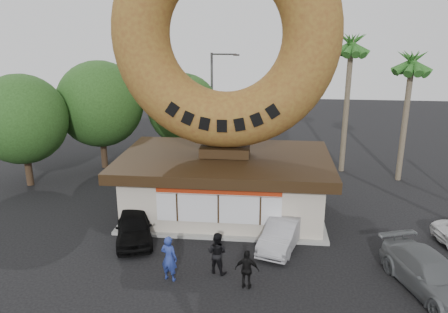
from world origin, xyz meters
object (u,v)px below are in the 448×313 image
person_center (217,253)px  car_black (134,226)px  street_lamp (214,101)px  donut_shop (225,183)px  giant_donut (225,35)px  car_grey (430,274)px  person_right (247,269)px  car_silver (282,233)px  person_left (169,258)px

person_center → car_black: size_ratio=0.43×
street_lamp → person_center: street_lamp is taller
donut_shop → giant_donut: (0.00, 0.02, 7.73)m
car_grey → person_center: bearing=159.2°
giant_donut → car_grey: size_ratio=2.33×
street_lamp → person_center: (2.14, -16.06, -3.58)m
street_lamp → person_right: 17.80m
person_center → person_right: (1.31, -1.01, -0.09)m
giant_donut → person_center: bearing=-87.3°
giant_donut → donut_shop: bearing=-90.0°
person_center → donut_shop: bearing=-67.4°
car_silver → person_center: bearing=-119.9°
donut_shop → giant_donut: 7.73m
person_right → car_grey: (7.09, 0.59, -0.11)m
street_lamp → car_silver: (4.90, -13.48, -3.83)m
giant_donut → car_grey: 13.95m
street_lamp → person_center: size_ratio=4.42×
giant_donut → person_right: bearing=-77.3°
person_left → person_center: person_left is taller
street_lamp → car_grey: (10.55, -16.48, -3.77)m
car_silver → person_left: bearing=-127.2°
person_center → car_grey: (8.40, -0.41, -0.19)m
car_silver → car_grey: size_ratio=0.81×
person_left → person_center: size_ratio=1.07×
car_black → car_grey: car_grey is taller
street_lamp → car_black: street_lamp is taller
donut_shop → person_center: bearing=-87.3°
donut_shop → car_silver: bearing=-48.7°
donut_shop → car_silver: size_ratio=2.81×
giant_donut → car_black: size_ratio=2.74×
person_right → car_grey: person_right is taller
car_silver → giant_donut: bearing=148.2°
car_black → car_grey: 13.05m
giant_donut → street_lamp: size_ratio=1.42×
donut_shop → car_black: size_ratio=2.69×
person_center → person_right: person_center is taller
person_center → car_grey: person_center is taller
person_left → giant_donut: bearing=-86.4°
car_black → person_left: bearing=-69.9°
giant_donut → person_left: size_ratio=5.87×
person_left → person_center: bearing=-141.5°
person_center → car_black: person_center is taller
giant_donut → person_left: (-1.57, -6.81, -8.53)m
person_center → street_lamp: bearing=-62.5°
car_grey → person_right: bearing=166.8°
car_silver → car_black: bearing=-162.2°
person_center → car_silver: 3.79m
person_left → car_black: bearing=-36.1°
car_black → car_silver: bearing=-16.4°
person_center → person_right: bearing=162.3°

